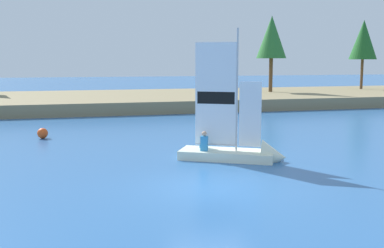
{
  "coord_description": "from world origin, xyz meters",
  "views": [
    {
      "loc": [
        -4.19,
        -13.77,
        4.0
      ],
      "look_at": [
        0.93,
        5.97,
        1.2
      ],
      "focal_mm": 43.69,
      "sensor_mm": 36.0,
      "label": 1
    }
  ],
  "objects": [
    {
      "name": "sailboat",
      "position": [
        2.51,
        3.54,
        0.38
      ],
      "size": [
        4.41,
        3.28,
        5.74
      ],
      "rotation": [
        0.0,
        0.0,
        -0.5
      ],
      "color": "silver",
      "rests_on": "ground"
    },
    {
      "name": "shore_bank",
      "position": [
        0.0,
        27.49,
        0.47
      ],
      "size": [
        80.0,
        15.15,
        0.94
      ],
      "primitive_type": "cube",
      "color": "#897A56",
      "rests_on": "ground"
    },
    {
      "name": "ground_plane",
      "position": [
        0.0,
        0.0,
        0.0
      ],
      "size": [
        200.0,
        200.0,
        0.0
      ],
      "primitive_type": "plane",
      "color": "#2D609E"
    },
    {
      "name": "shoreline_tree_midright",
      "position": [
        25.72,
        29.83,
        6.09
      ],
      "size": [
        2.85,
        2.85,
        7.23
      ],
      "color": "brown",
      "rests_on": "shore_bank"
    },
    {
      "name": "channel_buoy",
      "position": [
        -5.68,
        11.06,
        0.27
      ],
      "size": [
        0.54,
        0.54,
        0.54
      ],
      "primitive_type": "sphere",
      "color": "#E54C19",
      "rests_on": "ground"
    },
    {
      "name": "shoreline_tree_centre",
      "position": [
        14.55,
        28.17,
        6.14
      ],
      "size": [
        2.87,
        2.87,
        7.25
      ],
      "color": "brown",
      "rests_on": "shore_bank"
    }
  ]
}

